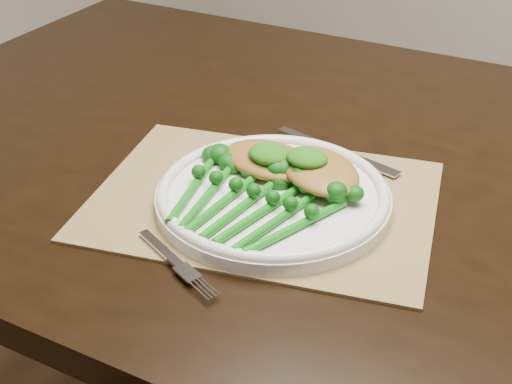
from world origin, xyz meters
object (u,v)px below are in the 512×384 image
Objects in this scene: placemat at (263,200)px; dining_table at (364,373)px; chicken_fillet_left at (269,160)px; dinner_plate at (273,195)px; broccolini_bundle at (242,207)px.

dining_table is at bearing 40.56° from placemat.
placemat is 3.30× the size of chicken_fillet_left.
dining_table is 0.43m from dinner_plate.
broccolini_bundle is at bearing -99.61° from placemat.
dinner_plate is at bearing 80.36° from broccolini_bundle.
dining_table is 0.46m from broccolini_bundle.
placemat is 1.45× the size of dinner_plate.
chicken_fillet_left is at bearing 127.97° from dinner_plate.
dinner_plate is at bearing -47.32° from chicken_fillet_left.
chicken_fillet_left reaches higher than placemat.
dinner_plate is at bearing -31.72° from placemat.
placemat is at bearing -128.02° from dining_table.
chicken_fillet_left reaches higher than dining_table.
broccolini_bundle is at bearing -99.40° from dinner_plate.
broccolini_bundle is (0.03, -0.10, -0.01)m from chicken_fillet_left.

